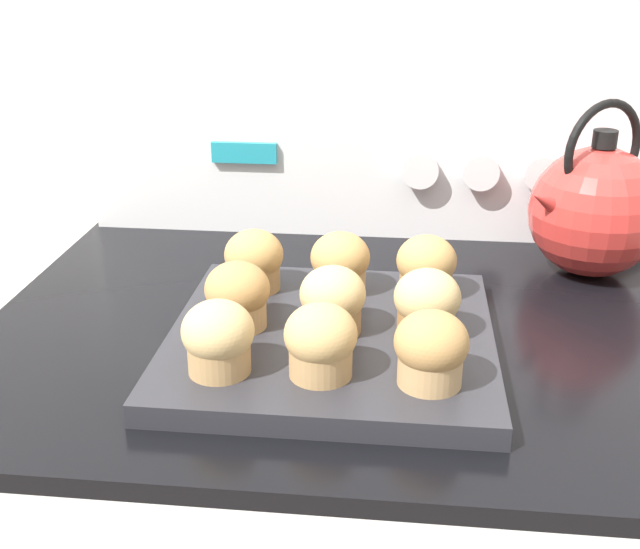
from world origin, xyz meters
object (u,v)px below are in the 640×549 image
at_px(muffin_r0_c1, 321,342).
at_px(muffin_r2_c2, 426,267).
at_px(muffin_r0_c0, 218,338).
at_px(muffin_r1_c0, 238,296).
at_px(muffin_r0_c2, 431,350).
at_px(muffin_r2_c0, 254,261).
at_px(muffin_r1_c2, 427,304).
at_px(muffin_r2_c1, 340,263).
at_px(muffin_pan, 332,340).
at_px(muffin_r1_c1, 333,301).
at_px(tea_kettle, 594,209).

height_order(muffin_r0_c1, muffin_r2_c2, same).
distance_m(muffin_r0_c0, muffin_r1_c0, 0.09).
xyz_separation_m(muffin_r0_c2, muffin_r2_c0, (-0.19, 0.18, 0.00)).
distance_m(muffin_r1_c2, muffin_r2_c1, 0.13).
bearing_deg(muffin_pan, muffin_r0_c2, -44.89).
xyz_separation_m(muffin_r0_c0, muffin_r2_c1, (0.09, 0.19, 0.00)).
relative_size(muffin_r0_c0, muffin_r0_c1, 1.00).
bearing_deg(muffin_r2_c2, muffin_r1_c0, -152.52).
height_order(muffin_r0_c0, muffin_r1_c1, same).
bearing_deg(muffin_r0_c1, muffin_r1_c0, 136.16).
height_order(muffin_r0_c1, muffin_r1_c2, same).
bearing_deg(muffin_r2_c2, muffin_pan, -134.20).
bearing_deg(muffin_r2_c1, muffin_r1_c1, -89.36).
bearing_deg(muffin_r2_c0, muffin_r2_c1, 1.38).
bearing_deg(muffin_r2_c0, muffin_pan, -44.65).
distance_m(muffin_pan, muffin_r2_c2, 0.14).
bearing_deg(muffin_r1_c0, muffin_r0_c0, -89.00).
bearing_deg(muffin_r2_c0, muffin_r0_c2, -44.77).
bearing_deg(muffin_r1_c0, muffin_r0_c2, -26.29).
height_order(muffin_r0_c1, muffin_r2_c0, same).
bearing_deg(muffin_r0_c2, muffin_r1_c0, 153.71).
relative_size(muffin_r0_c2, muffin_r2_c1, 1.00).
distance_m(muffin_r0_c0, muffin_r2_c2, 0.26).
relative_size(muffin_r1_c2, tea_kettle, 0.32).
bearing_deg(muffin_r2_c2, muffin_r1_c2, -90.32).
height_order(muffin_r0_c1, muffin_r2_c1, same).
bearing_deg(muffin_r0_c0, muffin_r1_c0, 91.00).
relative_size(muffin_r1_c0, muffin_r2_c2, 1.00).
xyz_separation_m(muffin_r1_c2, tea_kettle, (0.20, 0.23, 0.03)).
bearing_deg(muffin_r0_c1, muffin_r2_c0, 117.00).
distance_m(muffin_r0_c2, muffin_r1_c1, 0.13).
height_order(muffin_r1_c0, muffin_r1_c2, same).
xyz_separation_m(muffin_pan, muffin_r0_c1, (-0.00, -0.09, 0.04)).
bearing_deg(muffin_r0_c0, muffin_r2_c2, 45.60).
relative_size(muffin_r0_c2, tea_kettle, 0.32).
relative_size(muffin_pan, muffin_r0_c2, 4.69).
relative_size(muffin_r2_c0, muffin_r2_c2, 1.00).
height_order(muffin_r2_c0, muffin_r2_c1, same).
distance_m(muffin_r0_c0, muffin_r1_c2, 0.20).
bearing_deg(muffin_r0_c1, muffin_r2_c2, 63.10).
xyz_separation_m(muffin_pan, muffin_r0_c0, (-0.09, -0.09, 0.04)).
relative_size(muffin_r0_c1, muffin_r1_c1, 1.00).
bearing_deg(muffin_r1_c2, muffin_r0_c1, -136.24).
bearing_deg(muffin_r1_c2, tea_kettle, 49.59).
height_order(muffin_r2_c1, tea_kettle, tea_kettle).
relative_size(muffin_pan, tea_kettle, 1.49).
xyz_separation_m(muffin_r2_c0, tea_kettle, (0.38, 0.14, 0.03)).
bearing_deg(muffin_r0_c1, muffin_r2_c1, 89.64).
distance_m(muffin_r2_c1, tea_kettle, 0.32).
bearing_deg(muffin_r2_c1, muffin_r2_c2, -0.10).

